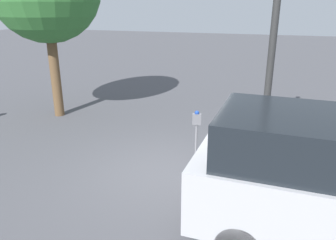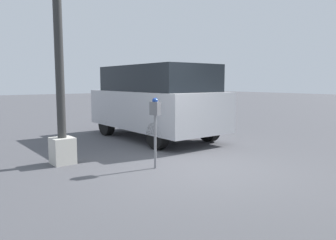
% 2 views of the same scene
% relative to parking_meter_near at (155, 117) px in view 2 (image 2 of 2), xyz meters
% --- Properties ---
extents(ground_plane, '(80.00, 80.00, 0.00)m').
position_rel_parking_meter_near_xyz_m(ground_plane, '(-0.50, -0.61, -1.03)').
color(ground_plane, '#4C4C51').
extents(parking_meter_near, '(0.22, 0.15, 1.39)m').
position_rel_parking_meter_near_xyz_m(parking_meter_near, '(0.00, 0.00, 0.00)').
color(parking_meter_near, gray).
rests_on(parking_meter_near, ground).
extents(lamp_post, '(0.44, 0.44, 5.31)m').
position_rel_parking_meter_near_xyz_m(lamp_post, '(1.48, 1.30, 0.77)').
color(lamp_post, beige).
rests_on(lamp_post, ground).
extents(parked_van, '(4.57, 2.13, 2.16)m').
position_rel_parking_meter_near_xyz_m(parked_van, '(2.77, -2.04, 0.13)').
color(parked_van, '#B2B2B7').
rests_on(parked_van, ground).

